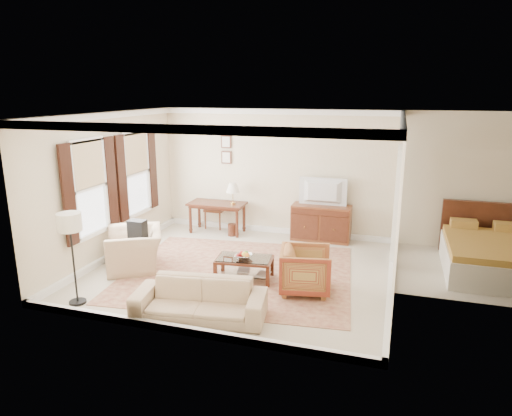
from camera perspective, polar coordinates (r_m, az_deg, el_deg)
The scene contains 21 objects.
room_shell at distance 8.12m, azimuth -2.00°, elevation 8.66°, with size 5.51×5.01×2.91m.
annex_bedroom at distance 9.43m, azimuth 27.58°, elevation -5.48°, with size 3.00×2.70×2.90m.
window_front at distance 8.93m, azimuth -20.09°, elevation 2.34°, with size 0.12×1.56×1.80m, color #CCB284, non-canonical shape.
window_rear at distance 10.22m, azimuth -14.72°, elevation 4.19°, with size 0.12×1.56×1.80m, color #CCB284, non-canonical shape.
doorway at distance 9.39m, azimuth 17.05°, elevation 0.17°, with size 0.10×1.12×2.25m, color white, non-canonical shape.
rug at distance 8.58m, azimuth -2.26°, elevation -8.06°, with size 4.11×3.52×0.01m, color maroon.
writing_desk at distance 10.81m, azimuth -4.88°, elevation 0.09°, with size 1.33×0.66×0.73m.
desk_chair at distance 11.22m, azimuth -5.12°, elevation 0.15°, with size 0.45×0.45×1.05m, color brown, non-canonical shape.
desk_lamp at distance 10.59m, azimuth -2.91°, elevation 1.82°, with size 0.32×0.32×0.50m, color silver, non-canonical shape.
framed_prints at distance 10.90m, azimuth -3.74°, elevation 7.32°, with size 0.25×0.04×0.68m, color #4E2416, non-canonical shape.
sideboard at distance 10.37m, azimuth 8.14°, elevation -1.85°, with size 1.31×0.50×0.81m, color brown.
tv at distance 10.13m, azimuth 8.30°, elevation 3.06°, with size 1.01×0.58×0.13m, color black.
coffee_table at distance 8.18m, azimuth -1.47°, elevation -6.86°, with size 1.05×0.69×0.42m.
fruit_bowl at distance 8.08m, azimuth -1.58°, elevation -5.97°, with size 0.42×0.42×0.10m, color silver.
book_a at distance 8.30m, azimuth -2.29°, elevation -7.67°, with size 0.28×0.04×0.38m, color brown.
book_b at distance 8.13m, azimuth 0.19°, elevation -8.17°, with size 0.28×0.03×0.38m, color brown.
striped_armchair at distance 7.71m, azimuth 6.23°, elevation -7.47°, with size 0.82×0.77×0.84m, color maroon.
club_armchair at distance 8.95m, azimuth -14.95°, elevation -4.21°, with size 1.15×0.74×1.00m, color tan.
backpack at distance 8.92m, azimuth -14.59°, elevation -2.57°, with size 0.32×0.22×0.40m, color black.
sofa at distance 6.90m, azimuth -7.10°, elevation -10.60°, with size 1.95×0.57×0.76m, color tan.
floor_lamp at distance 7.54m, azimuth -22.23°, elevation -2.42°, with size 0.37×0.37×1.49m.
Camera 1 is at (2.67, -7.62, 3.30)m, focal length 32.00 mm.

